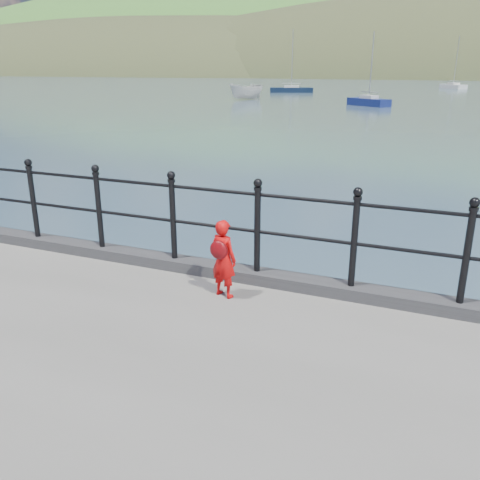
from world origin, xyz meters
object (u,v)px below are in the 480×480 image
at_px(sailboat_left, 291,90).
at_px(sailboat_port, 369,102).
at_px(child, 223,258).
at_px(railing, 214,215).
at_px(launch_white, 246,91).
at_px(sailboat_deep, 453,87).

xyz_separation_m(sailboat_left, sailboat_port, (14.88, -22.93, 0.00)).
bearing_deg(child, railing, -39.63).
distance_m(launch_white, sailboat_left, 18.55).
distance_m(railing, sailboat_deep, 92.91).
relative_size(launch_white, sailboat_deep, 0.55).
xyz_separation_m(railing, child, (0.39, -0.56, -0.34)).
height_order(railing, sailboat_port, sailboat_port).
height_order(sailboat_deep, sailboat_port, sailboat_deep).
bearing_deg(launch_white, railing, -39.82).
distance_m(railing, launch_white, 54.21).
bearing_deg(sailboat_port, sailboat_deep, 119.65).
distance_m(launch_white, sailboat_deep, 47.55).
xyz_separation_m(sailboat_left, sailboat_deep, (21.74, 23.91, 0.00)).
relative_size(launch_white, sailboat_left, 0.54).
bearing_deg(railing, launch_white, 111.48).
height_order(railing, sailboat_deep, sailboat_deep).
distance_m(child, sailboat_left, 72.53).
distance_m(sailboat_left, sailboat_deep, 32.32).
distance_m(child, sailboat_deep, 93.46).
height_order(launch_white, sailboat_port, sailboat_port).
height_order(child, sailboat_deep, sailboat_deep).
bearing_deg(sailboat_port, sailboat_left, 160.95).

